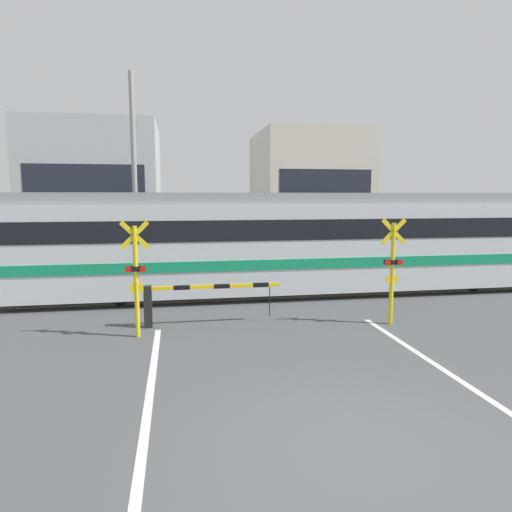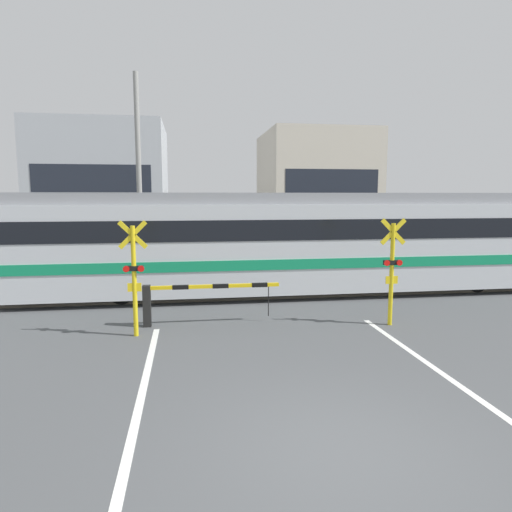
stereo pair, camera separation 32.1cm
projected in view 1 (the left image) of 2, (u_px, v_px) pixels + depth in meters
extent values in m
plane|color=#4C4F51|center=(356.00, 452.00, 5.97)|extent=(160.00, 160.00, 0.00)
cube|color=#6B6051|center=(249.00, 299.00, 14.70)|extent=(50.00, 0.10, 0.08)
cube|color=#6B6051|center=(243.00, 290.00, 16.10)|extent=(50.00, 0.10, 0.08)
cube|color=white|center=(145.00, 431.00, 6.50)|extent=(0.14, 10.05, 0.01)
cube|color=white|center=(492.00, 401.00, 7.44)|extent=(0.14, 10.05, 0.01)
cube|color=silver|center=(303.00, 246.00, 15.53)|extent=(19.34, 2.63, 2.84)
cube|color=gray|center=(304.00, 198.00, 15.32)|extent=(19.15, 2.32, 0.36)
cube|color=#148C59|center=(303.00, 258.00, 15.58)|extent=(19.36, 2.69, 0.32)
cube|color=black|center=(303.00, 227.00, 15.44)|extent=(18.57, 2.67, 0.64)
cylinder|color=black|center=(120.00, 293.00, 13.97)|extent=(0.76, 0.12, 0.76)
cylinder|color=black|center=(125.00, 284.00, 15.37)|extent=(0.76, 0.12, 0.76)
cylinder|color=black|center=(473.00, 280.00, 16.01)|extent=(0.76, 0.12, 0.76)
cylinder|color=black|center=(449.00, 274.00, 17.42)|extent=(0.76, 0.12, 0.76)
cube|color=black|center=(148.00, 307.00, 11.59)|extent=(0.20, 0.20, 1.07)
cube|color=yellow|center=(215.00, 286.00, 11.82)|extent=(3.43, 0.09, 0.09)
cube|color=black|center=(182.00, 288.00, 11.67)|extent=(0.41, 0.10, 0.10)
cube|color=black|center=(222.00, 286.00, 11.85)|extent=(0.41, 0.10, 0.10)
cube|color=black|center=(261.00, 285.00, 12.03)|extent=(0.41, 0.10, 0.10)
cylinder|color=black|center=(270.00, 301.00, 12.13)|extent=(0.02, 0.02, 0.80)
cube|color=black|center=(309.00, 265.00, 18.51)|extent=(0.20, 0.20, 1.07)
cube|color=yellow|center=(268.00, 255.00, 18.15)|extent=(3.43, 0.09, 0.09)
cube|color=black|center=(289.00, 254.00, 18.30)|extent=(0.41, 0.10, 0.10)
cube|color=black|center=(264.00, 255.00, 18.12)|extent=(0.41, 0.10, 0.10)
cube|color=black|center=(238.00, 255.00, 17.95)|extent=(0.41, 0.10, 0.10)
cylinder|color=black|center=(232.00, 267.00, 17.97)|extent=(0.02, 0.02, 0.80)
cylinder|color=yellow|center=(136.00, 282.00, 10.70)|extent=(0.11, 0.11, 2.64)
cube|color=yellow|center=(135.00, 235.00, 10.55)|extent=(0.68, 0.04, 0.68)
cube|color=yellow|center=(135.00, 235.00, 10.55)|extent=(0.68, 0.04, 0.68)
cube|color=black|center=(136.00, 269.00, 10.66)|extent=(0.44, 0.12, 0.12)
cylinder|color=red|center=(128.00, 270.00, 10.56)|extent=(0.15, 0.03, 0.15)
cylinder|color=red|center=(143.00, 269.00, 10.61)|extent=(0.15, 0.03, 0.15)
cube|color=yellow|center=(136.00, 288.00, 10.70)|extent=(0.32, 0.03, 0.20)
cylinder|color=yellow|center=(392.00, 274.00, 11.80)|extent=(0.11, 0.11, 2.64)
cube|color=yellow|center=(394.00, 231.00, 11.65)|extent=(0.68, 0.04, 0.68)
cube|color=yellow|center=(394.00, 231.00, 11.65)|extent=(0.68, 0.04, 0.68)
cube|color=black|center=(392.00, 262.00, 11.75)|extent=(0.44, 0.12, 0.12)
cylinder|color=red|center=(388.00, 263.00, 11.65)|extent=(0.15, 0.03, 0.15)
cylinder|color=red|center=(400.00, 262.00, 11.71)|extent=(0.15, 0.03, 0.15)
cube|color=yellow|center=(392.00, 279.00, 11.79)|extent=(0.32, 0.03, 0.20)
cube|color=#B2B7BC|center=(97.00, 187.00, 29.51)|extent=(7.85, 7.86, 7.84)
cube|color=#1E232D|center=(85.00, 178.00, 25.61)|extent=(6.60, 0.03, 1.57)
cube|color=beige|center=(308.00, 189.00, 31.93)|extent=(7.01, 7.86, 7.61)
cube|color=#1E232D|center=(326.00, 182.00, 28.04)|extent=(5.89, 0.03, 1.52)
cylinder|color=gray|center=(134.00, 175.00, 19.27)|extent=(0.22, 0.22, 8.44)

